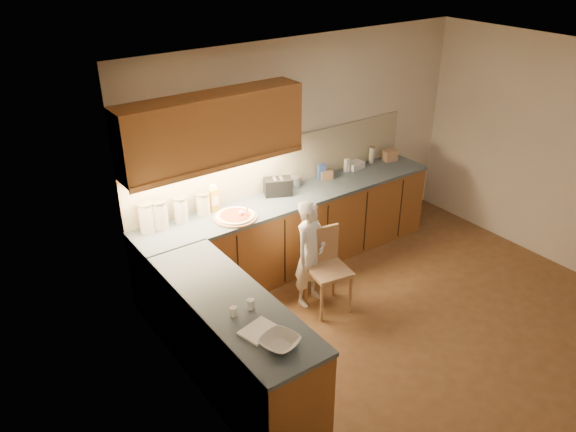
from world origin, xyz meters
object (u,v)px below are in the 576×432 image
object	(u,v)px
oil_jug	(214,199)
wooden_chair	(326,264)
pizza_on_board	(235,216)
child	(310,254)
toaster	(278,187)

from	to	relation	value
oil_jug	wooden_chair	bearing A→B (deg)	-55.34
pizza_on_board	child	xyz separation A→B (m)	(0.53, -0.60, -0.34)
child	wooden_chair	xyz separation A→B (m)	(0.09, -0.15, -0.08)
oil_jug	toaster	distance (m)	0.79
wooden_chair	toaster	xyz separation A→B (m)	(0.07, 0.96, 0.50)
toaster	wooden_chair	bearing A→B (deg)	-69.14
child	wooden_chair	bearing A→B (deg)	-75.17
oil_jug	toaster	bearing A→B (deg)	-5.19
pizza_on_board	oil_jug	size ratio (longest dim) A/B	1.55
pizza_on_board	child	distance (m)	0.87
pizza_on_board	toaster	distance (m)	0.73
child	toaster	xyz separation A→B (m)	(0.16, 0.82, 0.42)
pizza_on_board	wooden_chair	xyz separation A→B (m)	(0.62, -0.75, -0.43)
child	toaster	size ratio (longest dim) A/B	3.41
pizza_on_board	oil_jug	distance (m)	0.32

